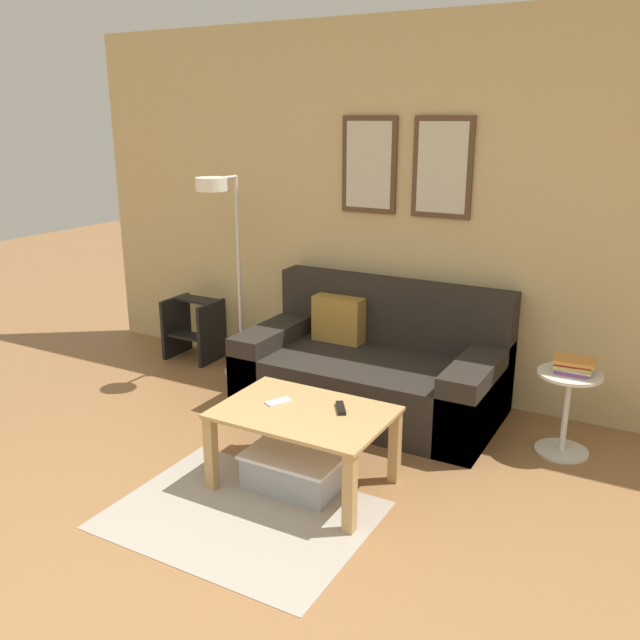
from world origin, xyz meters
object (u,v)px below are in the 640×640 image
Objects in this scene: coffee_table at (304,425)px; cell_phone at (279,402)px; floor_lamp at (224,243)px; step_stool at (194,327)px; remote_control at (341,408)px; book_stack at (573,365)px; couch at (373,369)px; storage_bin at (295,469)px; side_table at (566,405)px.

cell_phone is at bearing 170.92° from coffee_table.
floor_lamp is 3.08× the size of step_stool.
cell_phone is (-0.34, -0.08, -0.01)m from remote_control.
book_stack is at bearing 43.06° from coffee_table.
book_stack is 1.40m from remote_control.
step_stool is at bearing 144.28° from coffee_table.
step_stool is (-0.53, 0.25, -0.78)m from floor_lamp.
couch is 1.12m from coffee_table.
cell_phone is at bearing -42.76° from floor_lamp.
cell_phone is at bearing 156.02° from storage_bin.
side_table reaches higher than remote_control.
cell_phone is 0.29× the size of step_stool.
couch is at bearing 178.68° from book_stack.
floor_lamp reaches higher than cell_phone.
couch reaches higher than book_stack.
storage_bin is 1.89m from floor_lamp.
coffee_table is 2.22m from step_stool.
coffee_table is 0.26m from storage_bin.
coffee_table is at bearing -39.38° from floor_lamp.
floor_lamp is 2.52m from side_table.
couch is 3.45× the size of step_stool.
storage_bin is at bearing -178.71° from remote_control.
side_table is at bearing 42.77° from coffee_table.
coffee_table is 0.59× the size of floor_lamp.
side_table is at bearing 64.37° from cell_phone.
coffee_table is 1.73× the size of storage_bin.
storage_bin is at bearing -134.77° from coffee_table.
remote_control is (-0.98, -0.96, 0.14)m from side_table.
book_stack is (1.19, 1.12, 0.44)m from storage_bin.
side_table is (1.26, -0.05, 0.03)m from couch.
storage_bin is (0.08, -1.15, -0.18)m from couch.
storage_bin is at bearing 2.30° from cell_phone.
side_table is at bearing 0.50° from floor_lamp.
floor_lamp is 0.97m from step_stool.
couch is 1.16m from storage_bin.
couch reaches higher than storage_bin.
couch is 7.11× the size of book_stack.
remote_control is at bearing 34.97° from storage_bin.
side_table is 1.38m from remote_control.
book_stack is at bearing 62.71° from side_table.
book_stack reaches higher than remote_control.
storage_bin is 1.03× the size of side_table.
side_table is at bearing -2.26° from couch.
step_stool is at bearing 143.05° from storage_bin.
remote_control is at bearing -135.47° from book_stack.
remote_control reaches higher than cell_phone.
cell_phone is (-0.17, 0.03, 0.08)m from coffee_table.
coffee_table is at bearing -35.72° from step_stool.
remote_control is at bearing -135.77° from side_table.
cell_phone is (-0.06, -1.08, 0.16)m from couch.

